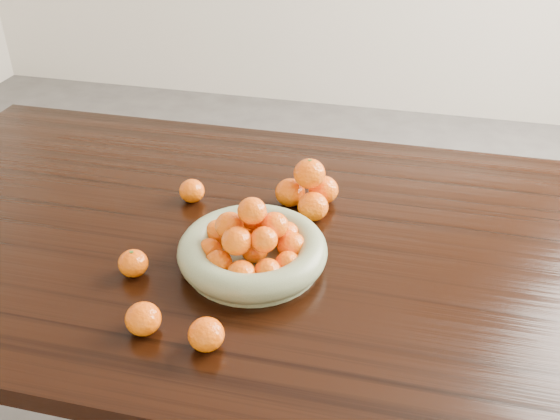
% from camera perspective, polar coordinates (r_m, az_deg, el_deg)
% --- Properties ---
extents(dining_table, '(2.00, 1.00, 0.75)m').
position_cam_1_polar(dining_table, '(1.36, 1.56, -5.77)').
color(dining_table, black).
rests_on(dining_table, ground).
extents(fruit_bowl, '(0.29, 0.29, 0.15)m').
position_cam_1_polar(fruit_bowl, '(1.22, -2.51, -3.48)').
color(fruit_bowl, gray).
rests_on(fruit_bowl, dining_table).
extents(orange_pyramid, '(0.14, 0.14, 0.12)m').
position_cam_1_polar(orange_pyramid, '(1.38, 2.67, 1.82)').
color(orange_pyramid, '#FF6A07').
rests_on(orange_pyramid, dining_table).
extents(loose_orange_0, '(0.06, 0.06, 0.05)m').
position_cam_1_polar(loose_orange_0, '(1.23, -13.28, -4.77)').
color(loose_orange_0, '#FF6A07').
rests_on(loose_orange_0, dining_table).
extents(loose_orange_1, '(0.06, 0.06, 0.06)m').
position_cam_1_polar(loose_orange_1, '(1.10, -12.39, -9.69)').
color(loose_orange_1, '#FF6A07').
rests_on(loose_orange_1, dining_table).
extents(loose_orange_2, '(0.06, 0.06, 0.06)m').
position_cam_1_polar(loose_orange_2, '(1.05, -6.76, -11.24)').
color(loose_orange_2, '#FF6A07').
rests_on(loose_orange_2, dining_table).
extents(loose_orange_3, '(0.06, 0.06, 0.05)m').
position_cam_1_polar(loose_orange_3, '(1.43, -8.06, 1.74)').
color(loose_orange_3, '#FF6A07').
rests_on(loose_orange_3, dining_table).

